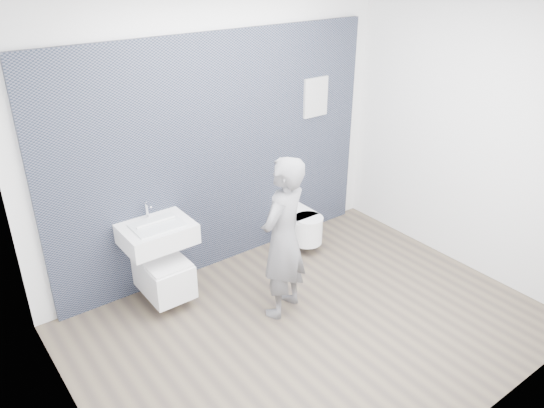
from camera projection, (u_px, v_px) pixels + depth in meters
ground at (312, 327)px, 4.77m from camera, size 4.00×4.00×0.00m
room_shell at (320, 144)px, 4.00m from camera, size 4.00×4.00×4.00m
tile_wall at (225, 258)px, 5.83m from camera, size 3.60×0.06×2.40m
washbasin at (157, 233)px, 4.85m from camera, size 0.64×0.48×0.48m
toilet_square at (163, 273)px, 5.00m from camera, size 0.40×0.58×0.73m
toilet_rounded at (301, 226)px, 5.92m from camera, size 0.34×0.57×0.31m
info_placard at (311, 228)px, 6.45m from camera, size 0.32×0.03×0.43m
visitor at (283, 238)px, 4.67m from camera, size 0.66×0.55×1.54m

